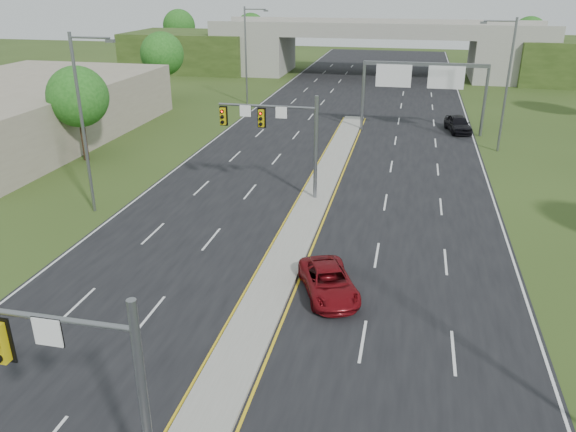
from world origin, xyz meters
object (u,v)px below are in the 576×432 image
Objects in this scene: overpass at (377,52)px; car_far_a at (329,282)px; signal_mast_far at (282,130)px; sign_gantry at (423,78)px; signal_mast_near at (56,370)px; car_far_c at (458,124)px.

overpass is 67.24m from car_far_a.
sign_gantry is at bearing 65.89° from signal_mast_far.
signal_mast_far is (0.00, 25.00, 0.00)m from signal_mast_near.
signal_mast_near is 14.47m from car_far_a.
overpass is at bearing 70.50° from car_far_a.
signal_mast_near is 1.48× the size of car_far_a.
sign_gantry is (8.95, 44.99, 0.51)m from signal_mast_near.
overpass is (-6.68, 35.08, -1.69)m from sign_gantry.
signal_mast_near reaches higher than car_far_a.
signal_mast_far is 21.91m from sign_gantry.
signal_mast_far is at bearing 90.79° from car_far_a.
signal_mast_near is 25.00m from signal_mast_far.
signal_mast_near is at bearing -91.62° from overpass.
car_far_c is (7.70, 33.27, 0.14)m from car_far_a.
car_far_c is at bearing 18.09° from sign_gantry.
signal_mast_near is 80.11m from overpass.
signal_mast_far reaches higher than car_far_a.
car_far_c is at bearing 74.61° from signal_mast_near.
car_far_a is at bearing -96.98° from sign_gantry.
car_far_a is (5.02, -12.05, -4.05)m from signal_mast_far.
signal_mast_near is at bearing -133.05° from car_far_a.
car_far_c is at bearing 55.12° from car_far_a.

